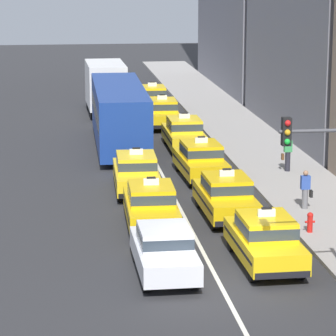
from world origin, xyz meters
TOP-DOWN VIEW (x-y plane):
  - ground_plane at (0.00, 0.00)m, footprint 160.00×160.00m
  - lane_stripe_left_right at (0.00, 20.00)m, footprint 0.14×80.00m
  - sidewalk_curb at (5.60, 15.00)m, footprint 4.00×90.00m
  - sedan_left_nearest at (-1.58, 1.38)m, footprint 1.79×4.31m
  - taxi_left_second at (-1.43, 6.52)m, footprint 1.93×4.61m
  - taxi_left_third at (-1.48, 11.84)m, footprint 1.95×4.61m
  - bus_left_fourth at (-1.46, 21.46)m, footprint 2.68×11.24m
  - box_truck_left_fifth at (-1.56, 32.43)m, footprint 2.38×6.99m
  - taxi_right_nearest at (1.76, 1.93)m, footprint 1.88×4.58m
  - taxi_right_second at (1.55, 7.52)m, footprint 1.88×4.59m
  - taxi_right_third at (1.62, 13.95)m, footprint 1.97×4.62m
  - taxi_right_fourth at (1.79, 20.35)m, footprint 1.82×4.56m
  - taxi_right_fifth at (1.43, 26.84)m, footprint 1.94×4.61m
  - taxi_right_sixth at (1.47, 32.45)m, footprint 1.91×4.60m
  - pedestrian_near_crosswalk at (4.77, 7.91)m, footprint 0.47×0.24m
  - pedestrian_mid_block at (5.70, 14.29)m, footprint 0.47×0.24m
  - fire_hydrant at (4.08, 4.81)m, footprint 0.36×0.22m

SIDE VIEW (x-z plane):
  - ground_plane at x=0.00m, z-range 0.00..0.00m
  - lane_stripe_left_right at x=0.00m, z-range 0.00..0.01m
  - sidewalk_curb at x=5.60m, z-range 0.00..0.15m
  - fire_hydrant at x=4.08m, z-range 0.18..0.91m
  - sedan_left_nearest at x=-1.58m, z-range 0.06..1.64m
  - taxi_left_second at x=-1.43m, z-range -0.10..1.86m
  - taxi_left_third at x=-1.48m, z-range -0.10..1.86m
  - taxi_right_nearest at x=1.76m, z-range -0.10..1.86m
  - taxi_right_second at x=1.55m, z-range -0.10..1.86m
  - taxi_right_third at x=1.62m, z-range -0.10..1.86m
  - taxi_right_fourth at x=1.79m, z-range -0.10..1.86m
  - taxi_right_fifth at x=1.43m, z-range -0.10..1.86m
  - taxi_right_sixth at x=1.47m, z-range -0.10..1.86m
  - pedestrian_near_crosswalk at x=4.77m, z-range 0.15..1.67m
  - pedestrian_mid_block at x=5.70m, z-range 0.15..1.78m
  - box_truck_left_fifth at x=-1.56m, z-range 0.14..3.41m
  - bus_left_fourth at x=-1.46m, z-range 0.21..3.43m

